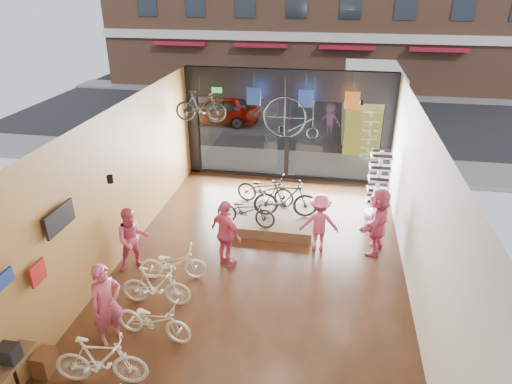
% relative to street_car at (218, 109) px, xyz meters
% --- Properties ---
extents(ground_plane, '(7.00, 12.00, 0.04)m').
position_rel_street_car_xyz_m(ground_plane, '(4.01, -12.00, -0.71)').
color(ground_plane, black).
rests_on(ground_plane, ground).
extents(ceiling, '(7.00, 12.00, 0.04)m').
position_rel_street_car_xyz_m(ceiling, '(4.01, -12.00, 3.13)').
color(ceiling, black).
rests_on(ceiling, ground).
extents(wall_left, '(0.04, 12.00, 3.80)m').
position_rel_street_car_xyz_m(wall_left, '(0.49, -12.00, 1.21)').
color(wall_left, '#A78138').
rests_on(wall_left, ground).
extents(wall_right, '(0.04, 12.00, 3.80)m').
position_rel_street_car_xyz_m(wall_right, '(7.53, -12.00, 1.21)').
color(wall_right, beige).
rests_on(wall_right, ground).
extents(storefront, '(7.00, 0.26, 3.80)m').
position_rel_street_car_xyz_m(storefront, '(4.01, -6.00, 1.21)').
color(storefront, black).
rests_on(storefront, ground).
extents(exit_sign, '(0.35, 0.06, 0.18)m').
position_rel_street_car_xyz_m(exit_sign, '(1.61, -6.12, 2.36)').
color(exit_sign, '#198C26').
rests_on(exit_sign, storefront).
extents(street_road, '(30.00, 18.00, 0.02)m').
position_rel_street_car_xyz_m(street_road, '(4.01, 3.00, -0.70)').
color(street_road, black).
rests_on(street_road, ground).
extents(sidewalk_near, '(30.00, 2.40, 0.12)m').
position_rel_street_car_xyz_m(sidewalk_near, '(4.01, -4.80, -0.63)').
color(sidewalk_near, slate).
rests_on(sidewalk_near, ground).
extents(sidewalk_far, '(30.00, 2.00, 0.12)m').
position_rel_street_car_xyz_m(sidewalk_far, '(4.01, 7.00, -0.63)').
color(sidewalk_far, slate).
rests_on(sidewalk_far, ground).
extents(street_car, '(4.07, 1.64, 1.39)m').
position_rel_street_car_xyz_m(street_car, '(0.00, 0.00, 0.00)').
color(street_car, gray).
rests_on(street_car, street_road).
extents(box_truck, '(2.40, 7.20, 2.84)m').
position_rel_street_car_xyz_m(box_truck, '(7.13, -1.00, 0.73)').
color(box_truck, silver).
rests_on(box_truck, street_road).
extents(floor_bike_1, '(1.70, 0.67, 0.99)m').
position_rel_street_car_xyz_m(floor_bike_1, '(1.88, -15.64, -0.20)').
color(floor_bike_1, silver).
rests_on(floor_bike_1, ground_plane).
extents(floor_bike_2, '(1.65, 0.75, 0.84)m').
position_rel_street_car_xyz_m(floor_bike_2, '(2.36, -14.42, -0.27)').
color(floor_bike_2, silver).
rests_on(floor_bike_2, ground_plane).
extents(floor_bike_3, '(1.55, 0.51, 0.92)m').
position_rel_street_car_xyz_m(floor_bike_3, '(2.03, -13.43, -0.23)').
color(floor_bike_3, silver).
rests_on(floor_bike_3, ground_plane).
extents(floor_bike_4, '(1.65, 0.83, 0.83)m').
position_rel_street_car_xyz_m(floor_bike_4, '(2.08, -12.48, -0.28)').
color(floor_bike_4, silver).
rests_on(floor_bike_4, ground_plane).
extents(display_platform, '(2.40, 1.80, 0.30)m').
position_rel_street_car_xyz_m(display_platform, '(4.00, -9.54, -0.54)').
color(display_platform, brown).
rests_on(display_platform, ground_plane).
extents(display_bike_left, '(1.74, 0.82, 0.88)m').
position_rel_street_car_xyz_m(display_bike_left, '(3.37, -10.17, 0.05)').
color(display_bike_left, black).
rests_on(display_bike_left, display_platform).
extents(display_bike_mid, '(1.86, 0.68, 1.10)m').
position_rel_street_car_xyz_m(display_bike_mid, '(4.38, -9.49, 0.16)').
color(display_bike_mid, black).
rests_on(display_bike_mid, display_platform).
extents(display_bike_right, '(1.86, 0.94, 0.93)m').
position_rel_street_car_xyz_m(display_bike_right, '(3.70, -8.81, 0.07)').
color(display_bike_right, black).
rests_on(display_bike_right, display_platform).
extents(customer_0, '(0.71, 0.76, 1.74)m').
position_rel_street_car_xyz_m(customer_0, '(1.55, -14.64, 0.18)').
color(customer_0, '#CC4C72').
rests_on(customer_0, ground_plane).
extents(customer_1, '(1.00, 0.94, 1.63)m').
position_rel_street_car_xyz_m(customer_1, '(1.01, -12.23, 0.12)').
color(customer_1, '#CC4C72').
rests_on(customer_1, ground_plane).
extents(customer_2, '(1.08, 0.95, 1.75)m').
position_rel_street_car_xyz_m(customer_2, '(3.19, -11.70, 0.18)').
color(customer_2, '#CC4C72').
rests_on(customer_2, ground_plane).
extents(customer_3, '(1.06, 0.66, 1.57)m').
position_rel_street_car_xyz_m(customer_3, '(5.38, -10.60, 0.09)').
color(customer_3, '#CC4C72').
rests_on(customer_3, ground_plane).
extents(customer_5, '(1.03, 1.75, 1.80)m').
position_rel_street_car_xyz_m(customer_5, '(6.84, -10.46, 0.21)').
color(customer_5, '#CC4C72').
rests_on(customer_5, ground_plane).
extents(sunglasses_rack, '(0.62, 0.51, 2.05)m').
position_rel_street_car_xyz_m(sunglasses_rack, '(6.96, -8.43, 0.33)').
color(sunglasses_rack, white).
rests_on(sunglasses_rack, ground_plane).
extents(wall_merch, '(0.40, 2.40, 2.60)m').
position_rel_street_car_xyz_m(wall_merch, '(0.63, -15.50, 0.61)').
color(wall_merch, navy).
rests_on(wall_merch, wall_left).
extents(penny_farthing, '(1.66, 0.06, 1.33)m').
position_rel_street_car_xyz_m(penny_farthing, '(4.32, -7.26, 1.81)').
color(penny_farthing, black).
rests_on(penny_farthing, ceiling).
extents(hung_bike, '(1.60, 0.51, 0.95)m').
position_rel_street_car_xyz_m(hung_bike, '(1.52, -7.80, 2.23)').
color(hung_bike, black).
rests_on(hung_bike, ceiling).
extents(jersey_left, '(0.45, 0.03, 0.55)m').
position_rel_street_car_xyz_m(jersey_left, '(2.99, -6.80, 2.36)').
color(jersey_left, '#1E3F99').
rests_on(jersey_left, ceiling).
extents(jersey_mid, '(0.45, 0.03, 0.55)m').
position_rel_street_car_xyz_m(jersey_mid, '(4.63, -6.80, 2.36)').
color(jersey_mid, '#1E3F99').
rests_on(jersey_mid, ceiling).
extents(jersey_right, '(0.45, 0.03, 0.55)m').
position_rel_street_car_xyz_m(jersey_right, '(6.07, -6.80, 2.36)').
color(jersey_right, '#CC5919').
rests_on(jersey_right, ceiling).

